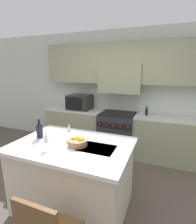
# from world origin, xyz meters

# --- Properties ---
(ground_plane) EXTENTS (10.00, 10.00, 0.00)m
(ground_plane) POSITION_xyz_m (0.00, 0.00, 0.00)
(ground_plane) COLOR brown
(back_cabinetry) EXTENTS (10.00, 0.46, 2.70)m
(back_cabinetry) POSITION_xyz_m (0.00, 2.14, 1.59)
(back_cabinetry) COLOR silver
(back_cabinetry) RESTS_ON ground_plane
(back_counter) EXTENTS (3.47, 0.62, 0.92)m
(back_counter) POSITION_xyz_m (-0.00, 1.89, 0.46)
(back_counter) COLOR gray
(back_counter) RESTS_ON ground_plane
(range_stove) EXTENTS (0.76, 0.70, 0.91)m
(range_stove) POSITION_xyz_m (0.00, 1.87, 0.46)
(range_stove) COLOR #2D2D33
(range_stove) RESTS_ON ground_plane
(microwave) EXTENTS (0.53, 0.43, 0.34)m
(microwave) POSITION_xyz_m (-0.94, 1.88, 1.10)
(microwave) COLOR black
(microwave) RESTS_ON back_counter
(kitchen_island) EXTENTS (1.50, 1.04, 0.93)m
(kitchen_island) POSITION_xyz_m (-0.11, 0.08, 0.47)
(kitchen_island) COLOR beige
(kitchen_island) RESTS_ON ground_plane
(wine_bottle) EXTENTS (0.09, 0.09, 0.27)m
(wine_bottle) POSITION_xyz_m (-0.63, 0.09, 1.03)
(wine_bottle) COLOR black
(wine_bottle) RESTS_ON kitchen_island
(wine_glass_near) EXTENTS (0.07, 0.07, 0.22)m
(wine_glass_near) POSITION_xyz_m (-0.31, -0.18, 1.08)
(wine_glass_near) COLOR white
(wine_glass_near) RESTS_ON kitchen_island
(wine_glass_far) EXTENTS (0.07, 0.07, 0.22)m
(wine_glass_far) POSITION_xyz_m (-0.23, 0.21, 1.08)
(wine_glass_far) COLOR white
(wine_glass_far) RESTS_ON kitchen_island
(fruit_bowl) EXTENTS (0.24, 0.24, 0.11)m
(fruit_bowl) POSITION_xyz_m (-0.02, 0.06, 0.97)
(fruit_bowl) COLOR #996B47
(fruit_bowl) RESTS_ON kitchen_island
(oil_bottle_on_counter) EXTENTS (0.06, 0.06, 0.19)m
(oil_bottle_on_counter) POSITION_xyz_m (0.60, 1.90, 1.00)
(oil_bottle_on_counter) COLOR black
(oil_bottle_on_counter) RESTS_ON back_counter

